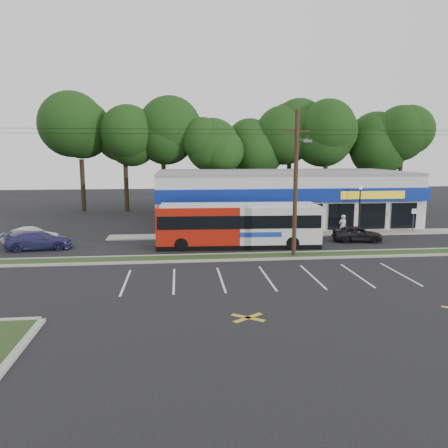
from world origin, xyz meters
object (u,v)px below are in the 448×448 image
car_blue (39,240)px  metrobus (239,224)px  car_dark (357,234)px  pedestrian_a (343,226)px  utility_pole (294,179)px  sign_post (414,216)px  car_silver (31,236)px  pedestrian_b (268,227)px  lamp_post (360,204)px

car_blue → metrobus: bearing=-99.9°
car_dark → pedestrian_a: bearing=20.7°
utility_pole → pedestrian_a: (6.17, 6.55, -4.44)m
utility_pole → pedestrian_a: 10.04m
metrobus → car_blue: 15.07m
car_dark → pedestrian_a: size_ratio=2.02×
sign_post → car_silver: sign_post is taller
car_dark → pedestrian_b: 7.41m
pedestrian_a → utility_pole: bearing=42.0°
car_dark → lamp_post: bearing=-17.7°
sign_post → car_dark: sign_post is taller
pedestrian_a → car_silver: bearing=-3.6°
sign_post → pedestrian_b: size_ratio=1.36×
car_blue → pedestrian_b: pedestrian_b is taller
car_silver → sign_post: bearing=-79.0°
car_dark → car_blue: 24.92m
car_blue → sign_post: bearing=-90.9°
lamp_post → pedestrian_a: lamp_post is taller
utility_pole → car_silver: utility_pole is taller
lamp_post → car_dark: (-1.52, -3.30, -2.00)m
lamp_post → car_blue: 26.74m
car_blue → pedestrian_a: bearing=-91.8°
car_silver → car_blue: 2.07m
sign_post → pedestrian_a: size_ratio=1.15×
pedestrian_a → pedestrian_b: pedestrian_a is taller
sign_post → car_blue: 31.62m
lamp_post → metrobus: (-11.42, -4.30, -0.90)m
metrobus → pedestrian_b: 5.17m
metrobus → pedestrian_a: size_ratio=6.47×
utility_pole → pedestrian_a: size_ratio=25.79×
lamp_post → pedestrian_b: size_ratio=2.59×
lamp_post → car_dark: bearing=-114.7°
car_silver → pedestrian_b: pedestrian_b is taller
sign_post → pedestrian_a: bearing=-171.1°
car_dark → car_silver: bearing=93.6°
metrobus → car_blue: bearing=179.4°
lamp_post → car_dark: lamp_post is taller
metrobus → pedestrian_a: metrobus is taller
car_blue → pedestrian_a: (24.43, 2.19, 0.28)m
lamp_post → sign_post: 5.13m
utility_pole → pedestrian_a: bearing=46.7°
pedestrian_b → utility_pole: bearing=103.9°
car_silver → pedestrian_a: pedestrian_a is taller
utility_pole → car_dark: 9.36m
car_dark → car_blue: size_ratio=0.83×
lamp_post → metrobus: 12.24m
metrobus → car_silver: (-16.16, 2.50, -1.09)m
metrobus → pedestrian_b: metrobus is taller
utility_pole → lamp_post: bearing=43.9°
metrobus → car_blue: (-15.01, 0.79, -1.08)m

